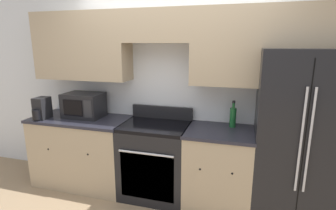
{
  "coord_description": "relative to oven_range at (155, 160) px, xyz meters",
  "views": [
    {
      "loc": [
        0.82,
        -2.51,
        1.87
      ],
      "look_at": [
        0.0,
        0.31,
        1.17
      ],
      "focal_mm": 28.0,
      "sensor_mm": 36.0,
      "label": 1
    }
  ],
  "objects": [
    {
      "name": "lower_cabinets_left",
      "position": [
        -1.03,
        -0.0,
        -0.0
      ],
      "size": [
        1.28,
        0.64,
        0.92
      ],
      "color": "tan",
      "rests_on": "ground_plane"
    },
    {
      "name": "microwave",
      "position": [
        -1.0,
        0.06,
        0.61
      ],
      "size": [
        0.49,
        0.35,
        0.31
      ],
      "color": "black",
      "rests_on": "lower_cabinets_left"
    },
    {
      "name": "bottle",
      "position": [
        0.89,
        0.17,
        0.58
      ],
      "size": [
        0.07,
        0.07,
        0.31
      ],
      "color": "#195928",
      "rests_on": "lower_cabinets_right"
    },
    {
      "name": "refrigerator",
      "position": [
        1.55,
        0.06,
        0.44
      ],
      "size": [
        0.84,
        0.76,
        1.82
      ],
      "color": "black",
      "rests_on": "ground_plane"
    },
    {
      "name": "oven_range",
      "position": [
        0.0,
        0.0,
        0.0
      ],
      "size": [
        0.8,
        0.65,
        1.08
      ],
      "color": "black",
      "rests_on": "ground_plane"
    },
    {
      "name": "lower_cabinets_right",
      "position": [
        0.77,
        -0.0,
        -0.0
      ],
      "size": [
        0.76,
        0.64,
        0.92
      ],
      "color": "tan",
      "rests_on": "ground_plane"
    },
    {
      "name": "wall_back",
      "position": [
        0.17,
        0.27,
        1.06
      ],
      "size": [
        8.0,
        0.39,
        2.6
      ],
      "color": "silver",
      "rests_on": "ground_plane"
    },
    {
      "name": "electric_kettle",
      "position": [
        -1.47,
        -0.17,
        0.58
      ],
      "size": [
        0.15,
        0.25,
        0.28
      ],
      "color": "black",
      "rests_on": "lower_cabinets_left"
    },
    {
      "name": "ground_plane",
      "position": [
        0.16,
        -0.31,
        -0.47
      ],
      "size": [
        12.0,
        12.0,
        0.0
      ],
      "primitive_type": "plane",
      "color": "#937A5B"
    }
  ]
}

